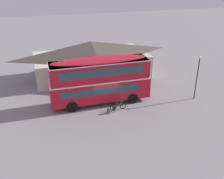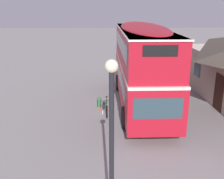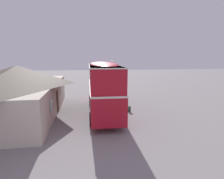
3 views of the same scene
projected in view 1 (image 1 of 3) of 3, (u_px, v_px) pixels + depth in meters
ground_plane at (105, 104)px, 26.59m from camera, size 120.00×120.00×0.00m
double_decker_bus at (100, 79)px, 25.95m from camera, size 10.13×2.68×4.79m
touring_bicycle at (118, 106)px, 25.41m from camera, size 1.70×0.46×0.99m
backpack_on_ground at (108, 111)px, 24.81m from camera, size 0.30×0.29×0.59m
water_bottle_clear_plastic at (119, 110)px, 25.35m from camera, size 0.07×0.07×0.24m
water_bottle_red_squeeze at (115, 111)px, 25.13m from camera, size 0.08×0.08×0.23m
pub_building at (91, 58)px, 33.03m from camera, size 14.72×7.62×4.51m
street_lamp at (198, 73)px, 26.59m from camera, size 0.28×0.28×4.74m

